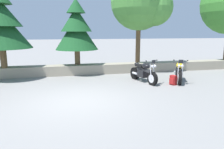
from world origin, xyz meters
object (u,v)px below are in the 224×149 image
object	(u,v)px
pine_tree_mid_left	(76,28)
rider_backpack	(173,80)
motorcycle_yellow_far_right	(179,72)
pine_tree_far_left	(0,22)
motorcycle_black_centre	(144,72)
leafy_tree_mid_right	(142,3)

from	to	relation	value
pine_tree_mid_left	rider_backpack	bearing A→B (deg)	-41.09
motorcycle_yellow_far_right	rider_backpack	world-z (taller)	motorcycle_yellow_far_right
motorcycle_yellow_far_right	pine_tree_far_left	distance (m)	9.26
motorcycle_black_centre	leafy_tree_mid_right	world-z (taller)	leafy_tree_mid_right
motorcycle_yellow_far_right	rider_backpack	bearing A→B (deg)	-137.31
motorcycle_yellow_far_right	leafy_tree_mid_right	bearing A→B (deg)	105.67
leafy_tree_mid_right	motorcycle_yellow_far_right	bearing A→B (deg)	-74.33
pine_tree_far_left	motorcycle_yellow_far_right	bearing A→B (deg)	-17.37
rider_backpack	pine_tree_far_left	world-z (taller)	pine_tree_far_left
motorcycle_black_centre	pine_tree_mid_left	bearing A→B (deg)	136.90
rider_backpack	motorcycle_black_centre	bearing A→B (deg)	144.77
pine_tree_mid_left	motorcycle_yellow_far_right	bearing A→B (deg)	-32.85
rider_backpack	pine_tree_mid_left	xyz separation A→B (m)	(-4.13, 3.60, 2.35)
motorcycle_black_centre	pine_tree_far_left	xyz separation A→B (m)	(-6.80, 2.41, 2.38)
motorcycle_black_centre	pine_tree_far_left	world-z (taller)	pine_tree_far_left
motorcycle_black_centre	motorcycle_yellow_far_right	xyz separation A→B (m)	(1.74, -0.26, 0.00)
motorcycle_yellow_far_right	motorcycle_black_centre	bearing A→B (deg)	171.52
rider_backpack	pine_tree_far_left	distance (m)	8.97
motorcycle_black_centre	rider_backpack	bearing A→B (deg)	-35.23
rider_backpack	pine_tree_far_left	xyz separation A→B (m)	(-7.95, 3.22, 2.62)
rider_backpack	pine_tree_far_left	bearing A→B (deg)	157.93
motorcycle_black_centre	pine_tree_mid_left	world-z (taller)	pine_tree_mid_left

